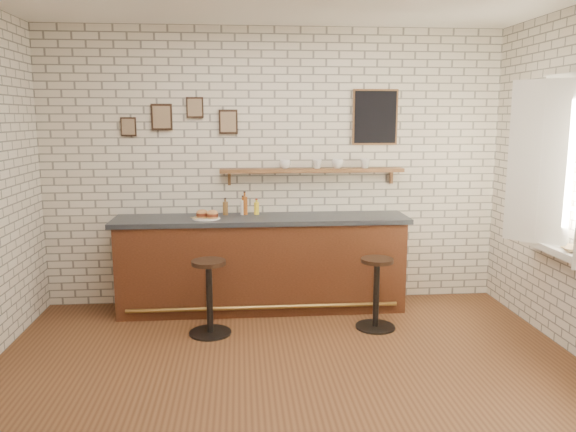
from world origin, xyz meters
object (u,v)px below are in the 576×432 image
at_px(sandwich_plate, 206,218).
at_px(bar_counter, 262,263).
at_px(ciabatta_sandwich, 207,214).
at_px(bitters_bottle_amber, 245,205).
at_px(bitters_bottle_brown, 225,208).
at_px(condiment_bottle_yellow, 257,208).
at_px(shelf_cup_b, 317,164).
at_px(bar_stool_left, 209,295).
at_px(shelf_cup_d, 365,163).
at_px(shelf_cup_c, 338,164).
at_px(book_lower, 567,250).
at_px(book_upper, 566,247).
at_px(bitters_bottle_white, 243,207).
at_px(shelf_cup_a, 285,164).
at_px(bar_stool_right, 376,291).

bearing_deg(sandwich_plate, bar_counter, 6.91).
bearing_deg(ciabatta_sandwich, bitters_bottle_amber, 30.29).
bearing_deg(bitters_bottle_brown, bitters_bottle_amber, 0.00).
distance_m(bitters_bottle_amber, condiment_bottle_yellow, 0.13).
xyz_separation_m(sandwich_plate, shelf_cup_b, (1.19, 0.27, 0.53)).
relative_size(condiment_bottle_yellow, bar_stool_left, 0.24).
distance_m(sandwich_plate, shelf_cup_d, 1.82).
bearing_deg(shelf_cup_c, bitters_bottle_brown, 88.85).
height_order(bar_counter, shelf_cup_b, shelf_cup_b).
bearing_deg(book_lower, bitters_bottle_brown, 150.31).
xyz_separation_m(ciabatta_sandwich, bitters_bottle_brown, (0.18, 0.23, 0.02)).
distance_m(bar_stool_left, book_upper, 3.20).
relative_size(shelf_cup_c, shelf_cup_d, 1.15).
distance_m(bar_counter, book_lower, 2.94).
height_order(bitters_bottle_white, shelf_cup_a, shelf_cup_a).
relative_size(bitters_bottle_white, bar_stool_right, 0.30).
relative_size(sandwich_plate, bitters_bottle_amber, 1.11).
distance_m(ciabatta_sandwich, bitters_bottle_amber, 0.46).
bearing_deg(bitters_bottle_amber, shelf_cup_c, 2.41).
relative_size(bitters_bottle_brown, bar_stool_right, 0.26).
distance_m(ciabatta_sandwich, shelf_cup_d, 1.80).
bearing_deg(bitters_bottle_white, shelf_cup_c, 2.36).
relative_size(ciabatta_sandwich, shelf_cup_b, 2.51).
distance_m(bar_counter, sandwich_plate, 0.77).
bearing_deg(bitters_bottle_brown, condiment_bottle_yellow, 0.00).
bearing_deg(book_upper, bar_stool_right, -170.40).
bearing_deg(bar_stool_right, bitters_bottle_white, 147.23).
distance_m(bar_counter, bitters_bottle_white, 0.64).
xyz_separation_m(bar_stool_left, shelf_cup_b, (1.15, 0.89, 1.16)).
height_order(bar_stool_right, shelf_cup_a, shelf_cup_a).
bearing_deg(book_upper, shelf_cup_a, -178.88).
distance_m(ciabatta_sandwich, condiment_bottle_yellow, 0.57).
relative_size(bitters_bottle_white, bar_stool_left, 0.29).
distance_m(bar_stool_right, shelf_cup_c, 1.48).
distance_m(bar_counter, bar_stool_left, 0.87).
relative_size(bitters_bottle_brown, shelf_cup_a, 1.53).
bearing_deg(bar_counter, ciabatta_sandwich, -172.95).
bearing_deg(bar_counter, bar_stool_left, -127.65).
height_order(sandwich_plate, shelf_cup_d, shelf_cup_d).
bearing_deg(book_upper, book_lower, -53.87).
height_order(bar_counter, bar_stool_right, bar_counter).
xyz_separation_m(bar_counter, shelf_cup_c, (0.84, 0.20, 1.04)).
distance_m(sandwich_plate, bar_stool_left, 0.88).
bearing_deg(book_upper, sandwich_plate, -166.88).
bearing_deg(bar_stool_right, book_lower, -27.29).
distance_m(ciabatta_sandwich, book_upper, 3.38).
bearing_deg(bitters_bottle_brown, shelf_cup_c, 2.00).
relative_size(ciabatta_sandwich, bitters_bottle_white, 1.24).
distance_m(sandwich_plate, bitters_bottle_amber, 0.47).
bearing_deg(condiment_bottle_yellow, bar_stool_right, -36.04).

